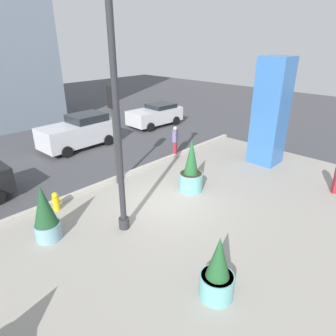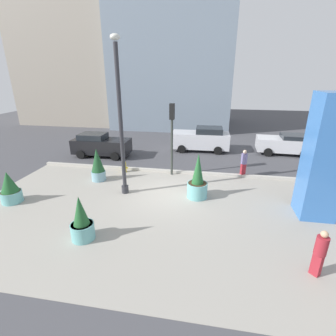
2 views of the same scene
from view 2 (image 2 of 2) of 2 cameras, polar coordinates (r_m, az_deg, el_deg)
The scene contains 16 objects.
ground_plane at distance 16.86m, azimuth 2.19°, elevation 0.03°, with size 60.00×60.00×0.00m, color #47474C.
plaza_pavement at distance 11.52m, azimuth -1.95°, elevation -10.49°, with size 18.00×10.00×0.02m, color #9E998E.
curb_strip at distance 16.02m, azimuth 1.77°, elevation -0.80°, with size 18.00×0.24×0.16m, color #B7B2A8.
lamp_post at distance 12.45m, azimuth -10.67°, elevation 9.86°, with size 0.44×0.44×7.55m.
art_pillar_blue at distance 12.25m, azimuth 31.95°, elevation 1.83°, with size 1.41×1.41×5.32m, color #3870BC.
potted_plant_curbside at distance 15.17m, azimuth -15.66°, elevation 0.54°, with size 0.82×0.82×1.94m.
potted_plant_near_right at distance 10.17m, azimuth -19.01°, elevation -11.55°, with size 0.88×0.88×1.82m.
potted_plant_mid_plaza at distance 12.69m, azimuth 6.71°, elevation -3.09°, with size 1.03×1.03×2.35m.
potted_plant_near_left at distance 14.42m, azimuth -32.23°, elevation -3.97°, with size 0.97×0.97×1.60m.
fire_hydrant at distance 16.25m, azimuth -9.88°, elevation 0.31°, with size 0.36×0.26×0.75m.
traffic_light_corner at distance 14.91m, azimuth 0.90°, elevation 9.07°, with size 0.28×0.42×4.35m.
car_passing_lane at distance 20.62m, azimuth 7.56°, elevation 6.56°, with size 4.60×2.20×1.91m.
car_intersection at distance 19.70m, azimuth -15.04°, elevation 5.08°, with size 4.27×1.95×1.73m.
car_curb_west at distance 21.58m, azimuth 25.07°, elevation 5.00°, with size 4.18×2.23×1.56m.
pedestrian_on_sidewalk at distance 9.30m, azimuth 31.23°, elevation -15.83°, with size 0.51×0.51×1.62m.
pedestrian_by_curb at distance 15.81m, azimuth 16.82°, elevation 1.32°, with size 0.50×0.50×1.69m.
Camera 2 is at (2.07, -11.62, 6.00)m, focal length 26.87 mm.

